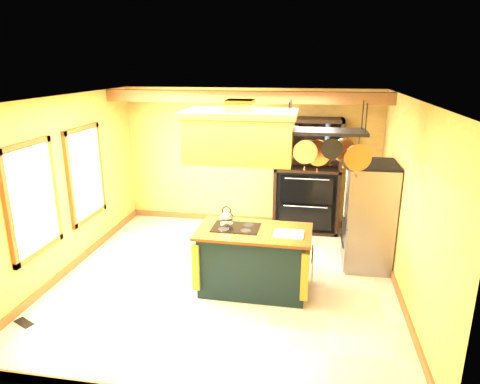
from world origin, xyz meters
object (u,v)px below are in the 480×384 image
(kitchen_island, at_px, (254,260))
(pot_rack, at_px, (326,141))
(refrigerator, at_px, (368,218))
(hutch, at_px, (307,188))
(range_hood, at_px, (240,135))

(kitchen_island, height_order, pot_rack, pot_rack)
(kitchen_island, bearing_deg, refrigerator, 34.10)
(refrigerator, xyz_separation_m, hutch, (-0.99, 1.38, 0.05))
(range_hood, xyz_separation_m, refrigerator, (1.87, 1.10, -1.45))
(refrigerator, bearing_deg, kitchen_island, -146.84)
(refrigerator, distance_m, hutch, 1.70)
(kitchen_island, relative_size, hutch, 0.73)
(range_hood, distance_m, pot_rack, 1.12)
(range_hood, bearing_deg, hutch, 70.47)
(hutch, bearing_deg, pot_rack, -84.56)
(range_hood, bearing_deg, kitchen_island, 0.26)
(kitchen_island, relative_size, pot_rack, 1.44)
(kitchen_island, height_order, refrigerator, refrigerator)
(kitchen_island, height_order, hutch, hutch)
(pot_rack, relative_size, hutch, 0.51)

